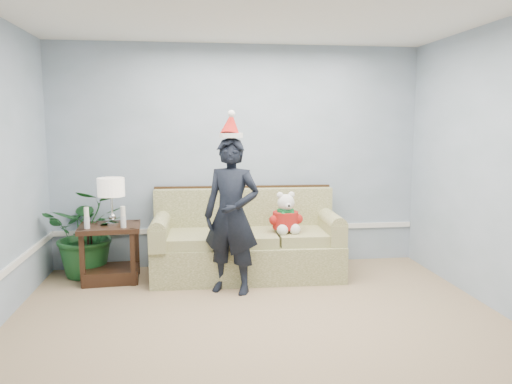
{
  "coord_description": "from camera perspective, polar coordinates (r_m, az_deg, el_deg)",
  "views": [
    {
      "loc": [
        -0.58,
        -3.59,
        1.75
      ],
      "look_at": [
        0.09,
        1.55,
        1.04
      ],
      "focal_mm": 35.0,
      "sensor_mm": 36.0,
      "label": 1
    }
  ],
  "objects": [
    {
      "name": "room_shell",
      "position": [
        3.66,
        1.73,
        1.49
      ],
      "size": [
        4.54,
        5.04,
        2.74
      ],
      "color": "#9F8266",
      "rests_on": "ground"
    },
    {
      "name": "wainscot_trim",
      "position": [
        4.98,
        -14.17,
        -7.59
      ],
      "size": [
        4.49,
        4.99,
        0.06
      ],
      "color": "white",
      "rests_on": "room_shell"
    },
    {
      "name": "sofa",
      "position": [
        5.85,
        -1.1,
        -6.0
      ],
      "size": [
        2.17,
        0.99,
        1.0
      ],
      "rotation": [
        0.0,
        0.0,
        -0.03
      ],
      "color": "olive",
      "rests_on": "room_shell"
    },
    {
      "name": "side_table",
      "position": [
        5.87,
        -16.24,
        -7.37
      ],
      "size": [
        0.7,
        0.6,
        0.63
      ],
      "rotation": [
        0.0,
        0.0,
        0.08
      ],
      "color": "#321B12",
      "rests_on": "room_shell"
    },
    {
      "name": "table_lamp",
      "position": [
        5.72,
        -16.23,
        0.31
      ],
      "size": [
        0.3,
        0.3,
        0.53
      ],
      "color": "silver",
      "rests_on": "side_table"
    },
    {
      "name": "candle_pair",
      "position": [
        5.62,
        -16.88,
        -2.88
      ],
      "size": [
        0.44,
        0.06,
        0.23
      ],
      "color": "silver",
      "rests_on": "side_table"
    },
    {
      "name": "houseplant",
      "position": [
        6.08,
        -18.63,
        -4.35
      ],
      "size": [
        1.03,
        0.93,
        1.03
      ],
      "primitive_type": "imported",
      "rotation": [
        0.0,
        0.0,
        0.14
      ],
      "color": "#1C5224",
      "rests_on": "room_shell"
    },
    {
      "name": "man",
      "position": [
        5.16,
        -2.81,
        -2.72
      ],
      "size": [
        0.7,
        0.6,
        1.62
      ],
      "primitive_type": "imported",
      "rotation": [
        0.0,
        0.0,
        -0.42
      ],
      "color": "black",
      "rests_on": "room_shell"
    },
    {
      "name": "santa_hat",
      "position": [
        5.08,
        -2.89,
        7.58
      ],
      "size": [
        0.31,
        0.34,
        0.28
      ],
      "rotation": [
        0.0,
        0.0,
        -0.38
      ],
      "color": "white",
      "rests_on": "man"
    },
    {
      "name": "teddy_bear",
      "position": [
        5.67,
        3.41,
        -2.95
      ],
      "size": [
        0.32,
        0.35,
        0.47
      ],
      "rotation": [
        0.0,
        0.0,
        0.11
      ],
      "color": "white",
      "rests_on": "sofa"
    }
  ]
}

